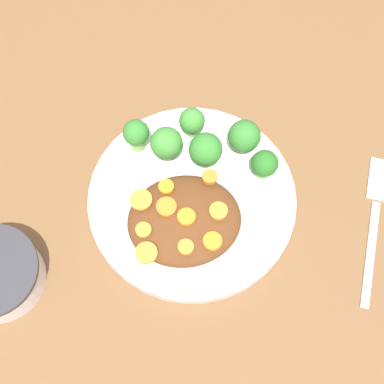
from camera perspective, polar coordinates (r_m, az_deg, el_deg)
The scene contains 20 objects.
ground_plane at distance 0.68m, azimuth 0.00°, elevation -1.10°, with size 4.00×4.00×0.00m, color brown.
plate at distance 0.67m, azimuth 0.00°, elevation -0.71°, with size 0.26×0.26×0.02m.
stew_mound at distance 0.63m, azimuth -0.82°, elevation -3.02°, with size 0.14×0.12×0.04m, color #5B3319.
broccoli_floret_0 at distance 0.66m, azimuth -2.75°, elevation 5.18°, with size 0.04×0.04×0.06m.
broccoli_floret_1 at distance 0.66m, azimuth 7.73°, elevation 2.95°, with size 0.03×0.03×0.04m.
broccoli_floret_2 at distance 0.66m, azimuth 1.46°, elevation 4.49°, with size 0.04×0.04×0.05m.
broccoli_floret_3 at distance 0.68m, azimuth -0.01°, elevation 7.52°, with size 0.03×0.03×0.04m.
broccoli_floret_4 at distance 0.67m, azimuth -5.96°, elevation 6.14°, with size 0.03×0.03×0.05m.
broccoli_floret_5 at distance 0.67m, azimuth 5.59°, elevation 5.90°, with size 0.04×0.04×0.05m.
carrot_slice_0 at distance 0.62m, azimuth -2.75°, elevation -1.61°, with size 0.02×0.02×0.01m, color orange.
carrot_slice_1 at distance 0.62m, azimuth 2.83°, elevation -2.05°, with size 0.02×0.02×0.01m, color orange.
carrot_slice_2 at distance 0.63m, azimuth 1.91°, elevation 1.60°, with size 0.02×0.02×0.01m, color orange.
carrot_slice_3 at distance 0.61m, azimuth -5.19°, elevation -4.04°, with size 0.02×0.02×0.00m, color orange.
carrot_slice_4 at distance 0.60m, azimuth -4.88°, elevation -6.47°, with size 0.03×0.03×0.00m, color orange.
carrot_slice_5 at distance 0.60m, azimuth -0.67°, elevation -5.88°, with size 0.02×0.02×0.01m, color orange.
carrot_slice_6 at distance 0.60m, azimuth 2.19°, elevation -5.25°, with size 0.02×0.02×0.01m, color orange.
carrot_slice_7 at distance 0.61m, azimuth -0.60°, elevation -2.70°, with size 0.02×0.02×0.01m, color orange.
carrot_slice_8 at distance 0.63m, azimuth -2.79°, elevation 0.71°, with size 0.02×0.02×0.01m, color orange.
carrot_slice_9 at distance 0.62m, azimuth -5.45°, elevation -0.83°, with size 0.03×0.03×0.00m, color orange.
fork at distance 0.71m, azimuth 18.93°, elevation -2.38°, with size 0.09×0.19×0.01m.
Camera 1 is at (-0.03, -0.25, 0.63)m, focal length 50.00 mm.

